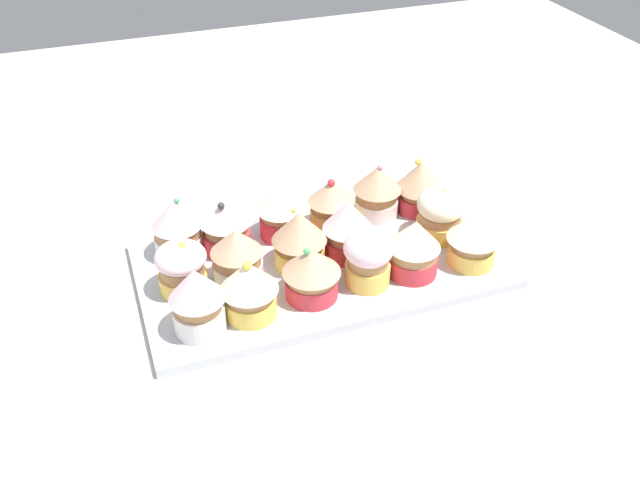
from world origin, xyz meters
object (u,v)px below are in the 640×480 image
object	(u,v)px
cupcake_2	(311,272)
cupcake_9	(347,226)
cupcake_11	(177,227)
cupcake_15	(377,190)
cupcake_3	(368,258)
cupcake_4	(414,247)
cupcake_5	(473,238)
cupcake_12	(226,226)
baking_tray	(320,264)
cupcake_8	(298,236)
cupcake_1	(249,288)
cupcake_16	(420,185)
cupcake_6	(181,266)
cupcake_0	(197,299)
cupcake_13	(280,211)
cupcake_14	(331,204)
cupcake_7	(237,256)
cupcake_10	(441,213)

from	to	relation	value
cupcake_2	cupcake_9	bearing A→B (deg)	43.16
cupcake_11	cupcake_15	bearing A→B (deg)	-0.21
cupcake_3	cupcake_4	distance (cm)	5.71
cupcake_3	cupcake_5	xyz separation A→B (cm)	(13.20, -0.54, -0.07)
cupcake_3	cupcake_12	xyz separation A→B (cm)	(-13.66, 11.84, -0.04)
baking_tray	cupcake_8	distance (cm)	5.19
cupcake_1	cupcake_16	xyz separation A→B (cm)	(26.57, 12.97, 0.12)
cupcake_11	cupcake_2	bearing A→B (deg)	-46.09
baking_tray	cupcake_16	bearing A→B (deg)	21.44
cupcake_4	cupcake_6	xyz separation A→B (cm)	(-25.86, 6.11, -0.50)
cupcake_0	cupcake_5	bearing A→B (deg)	1.42
cupcake_11	cupcake_12	xyz separation A→B (cm)	(5.67, -1.11, -0.38)
cupcake_5	cupcake_6	bearing A→B (deg)	168.78
cupcake_6	cupcake_15	size ratio (longest dim) A/B	0.87
cupcake_1	cupcake_16	bearing A→B (deg)	26.02
cupcake_13	cupcake_0	bearing A→B (deg)	-133.45
cupcake_5	cupcake_9	size ratio (longest dim) A/B	0.86
baking_tray	cupcake_15	world-z (taller)	cupcake_15
cupcake_0	cupcake_5	size ratio (longest dim) A/B	1.21
cupcake_5	cupcake_13	distance (cm)	23.74
cupcake_16	cupcake_6	bearing A→B (deg)	-169.40
cupcake_15	cupcake_11	bearing A→B (deg)	179.79
cupcake_4	cupcake_15	size ratio (longest dim) A/B	0.96
cupcake_1	cupcake_14	size ratio (longest dim) A/B	1.00
cupcake_0	cupcake_12	bearing A→B (deg)	65.13
cupcake_14	cupcake_6	bearing A→B (deg)	-163.78
cupcake_8	cupcake_6	bearing A→B (deg)	-179.18
cupcake_3	cupcake_15	size ratio (longest dim) A/B	0.91
cupcake_0	cupcake_5	xyz separation A→B (cm)	(32.98, 0.82, -0.67)
cupcake_6	cupcake_16	size ratio (longest dim) A/B	0.88
cupcake_5	cupcake_15	bearing A→B (deg)	116.03
cupcake_9	cupcake_7	bearing A→B (deg)	-175.98
cupcake_1	cupcake_8	distance (cm)	10.55
cupcake_0	cupcake_4	size ratio (longest dim) A/B	1.10
cupcake_0	cupcake_14	distance (cm)	23.81
cupcake_5	cupcake_11	xyz separation A→B (cm)	(-32.54, 13.49, 0.42)
baking_tray	cupcake_9	xyz separation A→B (cm)	(3.50, 0.31, 4.61)
cupcake_0	cupcake_4	world-z (taller)	cupcake_0
cupcake_9	cupcake_12	xyz separation A→B (cm)	(-13.46, 5.70, -0.51)
cupcake_12	cupcake_8	bearing A→B (deg)	-36.97
cupcake_7	cupcake_9	size ratio (longest dim) A/B	0.95
cupcake_2	cupcake_10	distance (cm)	19.86
cupcake_2	cupcake_14	xyz separation A→B (cm)	(6.78, 11.99, 0.33)
cupcake_15	cupcake_13	bearing A→B (deg)	-178.78
cupcake_12	cupcake_16	world-z (taller)	cupcake_16
cupcake_6	cupcake_8	bearing A→B (deg)	0.82
cupcake_7	cupcake_10	size ratio (longest dim) A/B	1.05
cupcake_15	baking_tray	bearing A→B (deg)	-145.88
cupcake_7	cupcake_16	xyz separation A→B (cm)	(26.41, 7.01, 0.13)
cupcake_3	cupcake_14	xyz separation A→B (cm)	(-0.03, 11.93, 0.14)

